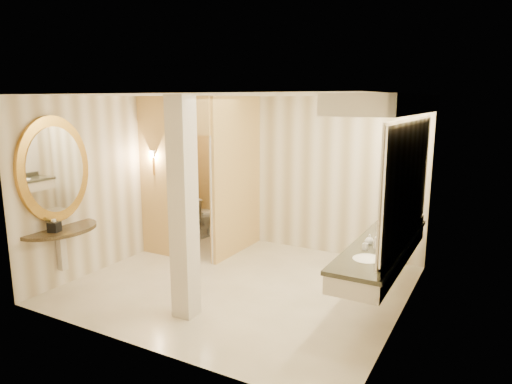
# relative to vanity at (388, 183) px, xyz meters

# --- Properties ---
(floor) EXTENTS (4.50, 4.50, 0.00)m
(floor) POSITION_rel_vanity_xyz_m (-1.98, -0.26, -1.63)
(floor) COLOR white
(floor) RESTS_ON ground
(ceiling) EXTENTS (4.50, 4.50, 0.00)m
(ceiling) POSITION_rel_vanity_xyz_m (-1.98, -0.26, 1.07)
(ceiling) COLOR white
(ceiling) RESTS_ON wall_back
(wall_back) EXTENTS (4.50, 0.02, 2.70)m
(wall_back) POSITION_rel_vanity_xyz_m (-1.98, 1.74, -0.28)
(wall_back) COLOR #EFE4CF
(wall_back) RESTS_ON floor
(wall_front) EXTENTS (4.50, 0.02, 2.70)m
(wall_front) POSITION_rel_vanity_xyz_m (-1.98, -2.26, -0.28)
(wall_front) COLOR #EFE4CF
(wall_front) RESTS_ON floor
(wall_left) EXTENTS (0.02, 4.00, 2.70)m
(wall_left) POSITION_rel_vanity_xyz_m (-4.23, -0.26, -0.28)
(wall_left) COLOR #EFE4CF
(wall_left) RESTS_ON floor
(wall_right) EXTENTS (0.02, 4.00, 2.70)m
(wall_right) POSITION_rel_vanity_xyz_m (0.27, -0.26, -0.28)
(wall_right) COLOR #EFE4CF
(wall_right) RESTS_ON floor
(toilet_closet) EXTENTS (1.50, 1.55, 2.70)m
(toilet_closet) POSITION_rel_vanity_xyz_m (-3.11, 0.70, -0.24)
(toilet_closet) COLOR #DCBC73
(toilet_closet) RESTS_ON floor
(wall_sconce) EXTENTS (0.14, 0.14, 0.42)m
(wall_sconce) POSITION_rel_vanity_xyz_m (-3.90, 0.17, 0.10)
(wall_sconce) COLOR gold
(wall_sconce) RESTS_ON toilet_closet
(vanity) EXTENTS (0.75, 2.83, 2.09)m
(vanity) POSITION_rel_vanity_xyz_m (0.00, 0.00, 0.00)
(vanity) COLOR beige
(vanity) RESTS_ON floor
(console_shelf) EXTENTS (1.13, 1.13, 2.02)m
(console_shelf) POSITION_rel_vanity_xyz_m (-4.19, -1.53, -0.28)
(console_shelf) COLOR black
(console_shelf) RESTS_ON floor
(pillar) EXTENTS (0.26, 0.26, 2.70)m
(pillar) POSITION_rel_vanity_xyz_m (-2.08, -1.40, -0.28)
(pillar) COLOR beige
(pillar) RESTS_ON floor
(tissue_box) EXTENTS (0.17, 0.17, 0.14)m
(tissue_box) POSITION_rel_vanity_xyz_m (-4.05, -1.71, -0.69)
(tissue_box) COLOR black
(tissue_box) RESTS_ON console_shelf
(toilet) EXTENTS (0.60, 0.88, 0.83)m
(toilet) POSITION_rel_vanity_xyz_m (-3.86, 1.48, -1.22)
(toilet) COLOR white
(toilet) RESTS_ON floor
(soap_bottle_a) EXTENTS (0.06, 0.07, 0.12)m
(soap_bottle_a) POSITION_rel_vanity_xyz_m (-0.13, -0.42, -0.69)
(soap_bottle_a) COLOR beige
(soap_bottle_a) RESTS_ON vanity
(soap_bottle_b) EXTENTS (0.11, 0.11, 0.13)m
(soap_bottle_b) POSITION_rel_vanity_xyz_m (-0.14, -0.19, -0.69)
(soap_bottle_b) COLOR silver
(soap_bottle_b) RESTS_ON vanity
(soap_bottle_c) EXTENTS (0.10, 0.10, 0.22)m
(soap_bottle_c) POSITION_rel_vanity_xyz_m (-0.01, -0.35, -0.65)
(soap_bottle_c) COLOR #C6B28C
(soap_bottle_c) RESTS_ON vanity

